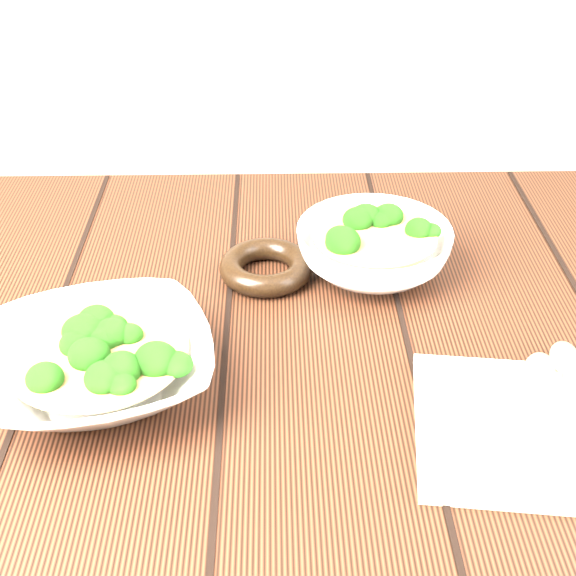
% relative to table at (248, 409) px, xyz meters
% --- Properties ---
extents(table, '(1.20, 0.80, 0.75)m').
position_rel_table_xyz_m(table, '(0.00, 0.00, 0.00)').
color(table, '#391C10').
rests_on(table, ground).
extents(soup_bowl_front, '(0.28, 0.28, 0.07)m').
position_rel_table_xyz_m(soup_bowl_front, '(-0.14, -0.09, 0.15)').
color(soup_bowl_front, silver).
rests_on(soup_bowl_front, table).
extents(soup_bowl_back, '(0.25, 0.25, 0.07)m').
position_rel_table_xyz_m(soup_bowl_back, '(0.16, 0.12, 0.15)').
color(soup_bowl_back, silver).
rests_on(soup_bowl_back, table).
extents(trivet, '(0.15, 0.15, 0.03)m').
position_rel_table_xyz_m(trivet, '(0.02, 0.11, 0.13)').
color(trivet, black).
rests_on(trivet, table).
extents(napkin, '(0.26, 0.22, 0.01)m').
position_rel_table_xyz_m(napkin, '(0.29, -0.17, 0.13)').
color(napkin, beige).
rests_on(napkin, table).
extents(spoon_left, '(0.09, 0.19, 0.01)m').
position_rel_table_xyz_m(spoon_left, '(0.29, -0.13, 0.14)').
color(spoon_left, '#B0AB9B').
rests_on(spoon_left, napkin).
extents(spoon_right, '(0.07, 0.19, 0.01)m').
position_rel_table_xyz_m(spoon_right, '(0.33, -0.11, 0.14)').
color(spoon_right, '#B0AB9B').
rests_on(spoon_right, napkin).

